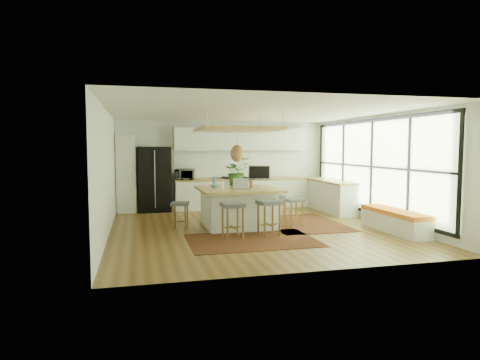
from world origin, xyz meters
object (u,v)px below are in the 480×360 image
object	(u,v)px
stool_right_front	(294,212)
stool_right_back	(276,207)
stool_left_side	(180,215)
fridge	(154,180)
laptop	(241,184)
monitor	(259,175)
microwave	(185,173)
island	(238,207)
stool_near_left	(233,221)
island_plant	(237,174)
stool_near_right	(269,219)

from	to	relation	value
stool_right_front	stool_right_back	xyz separation A→B (m)	(-0.15, 0.82, 0.00)
stool_left_side	stool_right_back	bearing A→B (deg)	12.52
stool_left_side	fridge	bearing A→B (deg)	98.82
laptop	monitor	bearing A→B (deg)	56.84
monitor	microwave	size ratio (longest dim) A/B	0.96
stool_right_front	monitor	bearing A→B (deg)	131.49
island	microwave	distance (m)	3.05
stool_near_left	island_plant	size ratio (longest dim) A/B	1.04
stool_right_back	stool_near_left	bearing A→B (deg)	-132.20
microwave	stool_near_left	bearing A→B (deg)	-74.50
laptop	stool_left_side	bearing A→B (deg)	179.25
microwave	island_plant	xyz separation A→B (m)	(1.08, -2.16, 0.08)
laptop	stool_near_left	bearing A→B (deg)	-105.08
stool_near_left	stool_right_front	xyz separation A→B (m)	(1.70, 0.89, 0.00)
stool_right_front	laptop	xyz separation A→B (m)	(-1.29, 0.02, 0.70)
fridge	island	world-z (taller)	fridge
stool_left_side	monitor	size ratio (longest dim) A/B	1.14
stool_right_front	island	bearing A→B (deg)	164.74
fridge	microwave	world-z (taller)	fridge
fridge	stool_left_side	world-z (taller)	fridge
stool_near_right	monitor	size ratio (longest dim) A/B	1.35
fridge	island	xyz separation A→B (m)	(1.84, -2.87, -0.46)
stool_near_right	island_plant	distance (m)	2.04
stool_near_left	stool_right_back	world-z (taller)	stool_near_left
stool_near_right	stool_right_front	size ratio (longest dim) A/B	1.13
stool_near_left	microwave	size ratio (longest dim) A/B	1.27
fridge	stool_near_left	bearing A→B (deg)	-71.77
stool_near_right	stool_left_side	size ratio (longest dim) A/B	1.18
fridge	stool_near_right	world-z (taller)	fridge
island	island_plant	size ratio (longest dim) A/B	2.59
fridge	island	bearing A→B (deg)	-58.37
stool_near_left	microwave	world-z (taller)	microwave
fridge	stool_near_right	xyz separation A→B (m)	(2.25, -4.04, -0.57)
island	stool_right_back	world-z (taller)	island
fridge	stool_right_front	size ratio (longest dim) A/B	2.84
stool_near_left	stool_right_back	xyz separation A→B (m)	(1.55, 1.71, 0.00)
fridge	stool_right_front	world-z (taller)	fridge
fridge	stool_near_left	distance (m)	4.40
monitor	microwave	world-z (taller)	monitor
island	laptop	xyz separation A→B (m)	(0.00, -0.34, 0.58)
island	stool_right_front	bearing A→B (deg)	-15.26
island	stool_near_right	size ratio (longest dim) A/B	2.43
stool_right_front	laptop	distance (m)	1.47
stool_near_left	island	bearing A→B (deg)	72.01
stool_near_left	microwave	xyz separation A→B (m)	(-0.54, 4.07, 0.77)
stool_right_back	laptop	world-z (taller)	laptop
stool_right_back	laptop	distance (m)	1.56
microwave	fridge	bearing A→B (deg)	-174.93
stool_near_left	stool_near_right	xyz separation A→B (m)	(0.81, 0.08, 0.00)
island	stool_near_right	xyz separation A→B (m)	(0.41, -1.16, -0.11)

